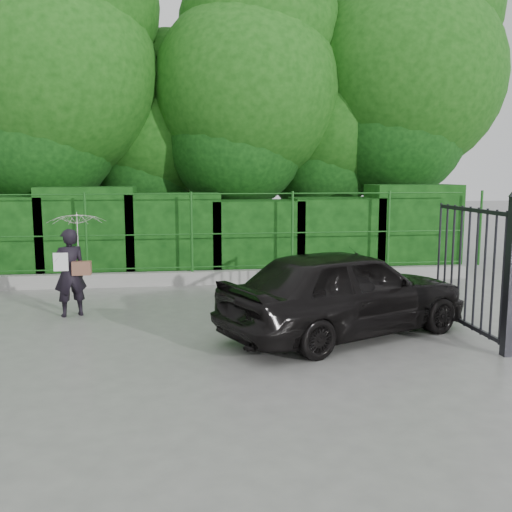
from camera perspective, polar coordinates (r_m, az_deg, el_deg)
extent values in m
plane|color=gray|center=(8.67, -8.31, -8.64)|extent=(80.00, 80.00, 0.00)
cube|color=#9E9E99|center=(13.01, -8.14, -2.24)|extent=(14.00, 0.25, 0.30)
cylinder|color=#1A5519|center=(13.02, -16.63, 2.18)|extent=(0.06, 0.06, 1.80)
cylinder|color=#1A5519|center=(12.86, -6.45, 2.40)|extent=(0.06, 0.06, 1.80)
cylinder|color=#1A5519|center=(13.12, 3.65, 2.55)|extent=(0.06, 0.06, 1.80)
cylinder|color=#1A5519|center=(13.75, 13.10, 2.62)|extent=(0.06, 0.06, 1.80)
cylinder|color=#1A5519|center=(14.73, 21.51, 2.62)|extent=(0.06, 0.06, 1.80)
cylinder|color=#1A5519|center=(12.97, -8.16, -1.15)|extent=(13.60, 0.03, 0.03)
cylinder|color=#1A5519|center=(12.87, -8.23, 2.15)|extent=(13.60, 0.03, 0.03)
cylinder|color=#1A5519|center=(12.80, -8.31, 6.15)|extent=(13.60, 0.03, 0.03)
cube|color=black|center=(14.48, -24.22, 1.53)|extent=(2.20, 1.20, 1.97)
cube|color=black|center=(14.03, -16.39, 2.18)|extent=(2.20, 1.20, 2.19)
cube|color=black|center=(13.88, -8.19, 2.04)|extent=(2.20, 1.20, 2.03)
cube|color=black|center=(14.01, 0.03, 1.81)|extent=(2.20, 1.20, 1.85)
cube|color=black|center=(14.41, 7.94, 2.02)|extent=(2.20, 1.20, 1.90)
cube|color=black|center=(15.06, 15.31, 2.68)|extent=(2.20, 1.20, 2.22)
cylinder|color=black|center=(15.81, -19.25, 6.90)|extent=(0.36, 0.36, 4.50)
sphere|color=#14470F|center=(15.99, -19.74, 16.61)|extent=(5.40, 5.40, 5.40)
cylinder|color=black|center=(16.83, -9.87, 5.17)|extent=(0.36, 0.36, 3.25)
sphere|color=#14470F|center=(16.84, -10.03, 11.81)|extent=(3.90, 3.90, 3.90)
cylinder|color=black|center=(15.91, -0.94, 6.92)|extent=(0.36, 0.36, 4.25)
sphere|color=#14470F|center=(16.05, -0.97, 16.06)|extent=(5.10, 5.10, 5.10)
cylinder|color=black|center=(17.08, 7.18, 5.69)|extent=(0.36, 0.36, 3.50)
sphere|color=#14470F|center=(17.11, 7.31, 12.73)|extent=(4.20, 4.20, 4.20)
cylinder|color=black|center=(17.31, 14.03, 7.62)|extent=(0.36, 0.36, 4.75)
sphere|color=#14470F|center=(17.52, 14.37, 16.97)|extent=(5.70, 5.70, 5.70)
cube|color=black|center=(8.50, 24.18, -2.01)|extent=(0.14, 0.14, 2.20)
cube|color=black|center=(9.67, 20.25, -6.37)|extent=(0.05, 2.00, 0.06)
cube|color=black|center=(9.40, 20.80, 4.33)|extent=(0.05, 2.00, 0.06)
cylinder|color=black|center=(8.68, 23.47, -2.10)|extent=(0.04, 0.04, 1.90)
cylinder|color=black|center=(8.89, 22.64, -1.82)|extent=(0.04, 0.04, 1.90)
cylinder|color=black|center=(9.10, 21.85, -1.55)|extent=(0.04, 0.04, 1.90)
cylinder|color=black|center=(9.32, 21.10, -1.30)|extent=(0.04, 0.04, 1.90)
cylinder|color=black|center=(9.54, 20.38, -1.05)|extent=(0.04, 0.04, 1.90)
cylinder|color=black|center=(9.75, 19.70, -0.82)|extent=(0.04, 0.04, 1.90)
cylinder|color=black|center=(9.97, 19.04, -0.59)|extent=(0.04, 0.04, 1.90)
cylinder|color=black|center=(10.19, 18.41, -0.38)|extent=(0.04, 0.04, 1.90)
cylinder|color=black|center=(10.42, 17.81, -0.17)|extent=(0.04, 0.04, 1.90)
imported|color=black|center=(10.53, -18.12, -1.60)|extent=(0.67, 0.56, 1.56)
imported|color=white|center=(10.47, -17.42, 1.75)|extent=(0.99, 1.00, 0.90)
cube|color=brown|center=(10.40, -17.03, -1.17)|extent=(0.32, 0.15, 0.24)
cube|color=white|center=(10.40, -18.94, -0.57)|extent=(0.25, 0.02, 0.32)
imported|color=black|center=(8.96, 8.94, -3.50)|extent=(4.41, 3.17, 1.39)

